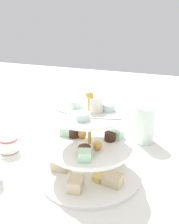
{
  "coord_description": "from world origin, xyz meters",
  "views": [
    {
      "loc": [
        0.2,
        -0.57,
        0.43
      ],
      "look_at": [
        0.0,
        0.0,
        0.18
      ],
      "focal_mm": 42.04,
      "sensor_mm": 36.0,
      "label": 1
    }
  ],
  "objects_px": {
    "tiered_serving_stand": "(90,151)",
    "butter_knife_right": "(63,127)",
    "water_glass_tall_right": "(145,124)",
    "teacup_with_saucer": "(9,145)"
  },
  "relations": [
    {
      "from": "tiered_serving_stand",
      "to": "butter_knife_right",
      "type": "bearing_deg",
      "value": 128.27
    },
    {
      "from": "tiered_serving_stand",
      "to": "water_glass_tall_right",
      "type": "xyz_separation_m",
      "value": [
        0.11,
        0.24,
        -0.01
      ]
    },
    {
      "from": "teacup_with_saucer",
      "to": "butter_knife_right",
      "type": "bearing_deg",
      "value": 69.45
    },
    {
      "from": "tiered_serving_stand",
      "to": "teacup_with_saucer",
      "type": "bearing_deg",
      "value": 174.02
    },
    {
      "from": "tiered_serving_stand",
      "to": "teacup_with_saucer",
      "type": "height_order",
      "value": "tiered_serving_stand"
    },
    {
      "from": "tiered_serving_stand",
      "to": "teacup_with_saucer",
      "type": "distance_m",
      "value": 0.28
    },
    {
      "from": "teacup_with_saucer",
      "to": "butter_knife_right",
      "type": "relative_size",
      "value": 0.53
    },
    {
      "from": "water_glass_tall_right",
      "to": "teacup_with_saucer",
      "type": "bearing_deg",
      "value": -151.41
    },
    {
      "from": "tiered_serving_stand",
      "to": "water_glass_tall_right",
      "type": "bearing_deg",
      "value": 65.29
    },
    {
      "from": "teacup_with_saucer",
      "to": "butter_knife_right",
      "type": "xyz_separation_m",
      "value": [
        0.08,
        0.22,
        -0.02
      ]
    }
  ]
}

